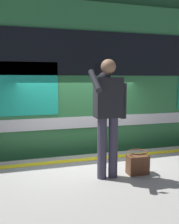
% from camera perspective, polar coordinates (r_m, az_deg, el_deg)
% --- Properties ---
extents(ground_plane, '(23.40, 23.40, 0.00)m').
position_cam_1_polar(ground_plane, '(5.42, -1.19, -20.72)').
color(ground_plane, '#4C4742').
extents(safety_line, '(13.56, 0.16, 0.01)m').
position_cam_1_polar(safety_line, '(4.72, -0.26, -10.85)').
color(safety_line, yellow).
rests_on(safety_line, platform).
extents(track_rail_near, '(17.98, 0.08, 0.16)m').
position_cam_1_polar(track_rail_near, '(6.33, -3.85, -15.54)').
color(track_rail_near, slate).
rests_on(track_rail_near, ground).
extents(track_rail_far, '(17.98, 0.08, 0.16)m').
position_cam_1_polar(track_rail_far, '(7.65, -6.23, -11.39)').
color(track_rail_far, slate).
rests_on(track_rail_far, ground).
extents(train_carriage, '(11.79, 2.87, 4.21)m').
position_cam_1_polar(train_carriage, '(6.76, 2.73, 8.26)').
color(train_carriage, '#2D723F').
rests_on(train_carriage, ground).
extents(passenger, '(0.57, 0.55, 1.79)m').
position_cam_1_polar(passenger, '(3.67, 4.27, 0.74)').
color(passenger, '#383347').
rests_on(passenger, platform).
extents(handbag, '(0.33, 0.30, 0.37)m').
position_cam_1_polar(handbag, '(4.08, 11.07, -11.63)').
color(handbag, '#59331E').
rests_on(handbag, platform).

